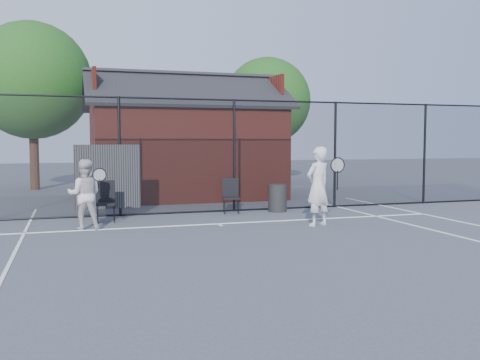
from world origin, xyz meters
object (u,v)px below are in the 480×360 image
object	(u,v)px
player_front	(318,186)
waste_bin	(278,198)
clubhouse	(185,149)
chair_left	(106,202)
player_back	(85,194)
chair_right	(231,196)

from	to	relation	value
player_front	waste_bin	size ratio (longest dim) A/B	2.43
clubhouse	waste_bin	xyz separation A→B (m)	(1.59, -4.40, -1.24)
clubhouse	chair_left	world-z (taller)	clubhouse
player_back	chair_left	size ratio (longest dim) A/B	1.60
clubhouse	player_front	size ratio (longest dim) A/B	3.68
player_front	chair_right	bearing A→B (deg)	116.82
player_front	waste_bin	world-z (taller)	player_front
chair_right	player_back	bearing A→B (deg)	-147.34
waste_bin	clubhouse	bearing A→B (deg)	109.90
clubhouse	waste_bin	distance (m)	4.84
player_front	player_back	bearing A→B (deg)	167.75
chair_right	waste_bin	world-z (taller)	chair_right
clubhouse	player_front	world-z (taller)	clubhouse
player_back	chair_right	size ratio (longest dim) A/B	1.68
chair_left	chair_right	bearing A→B (deg)	11.34
chair_left	player_front	bearing A→B (deg)	-21.72
clubhouse	player_front	bearing A→B (deg)	-77.29
player_back	chair_left	world-z (taller)	player_back
player_back	chair_right	distance (m)	3.97
player_front	waste_bin	distance (m)	2.56
player_front	chair_left	xyz separation A→B (m)	(-4.47, 2.01, -0.42)
player_back	waste_bin	size ratio (longest dim) A/B	2.06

